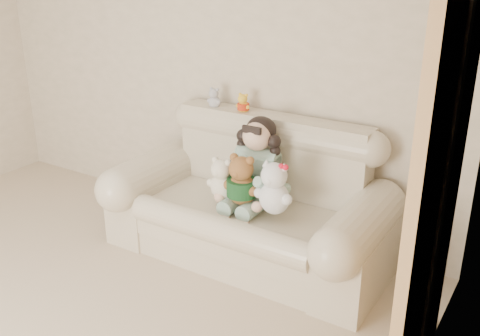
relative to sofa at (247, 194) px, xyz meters
name	(u,v)px	position (x,y,z in m)	size (l,w,h in m)	color
wall_back	(198,65)	(-0.79, 0.50, 0.78)	(4.50, 4.50, 0.00)	beige
wall_right	(326,304)	(1.46, -2.00, 0.78)	(5.00, 5.00, 0.00)	beige
sofa	(247,194)	(0.00, 0.00, 0.00)	(2.10, 0.95, 1.03)	beige
door_panel	(435,199)	(1.43, -0.60, 0.54)	(0.06, 0.90, 2.10)	#B77C4E
seated_child	(257,161)	(0.04, 0.08, 0.24)	(0.40, 0.49, 0.67)	#2E7056
brown_teddy	(242,175)	(0.04, -0.14, 0.20)	(0.28, 0.21, 0.43)	brown
white_cat	(275,183)	(0.30, -0.15, 0.21)	(0.29, 0.22, 0.45)	white
cream_teddy	(222,175)	(-0.13, -0.14, 0.17)	(0.24, 0.18, 0.37)	white
yellow_mini_bear	(243,101)	(-0.25, 0.34, 0.59)	(0.12, 0.09, 0.18)	#FFB135
grey_mini_plush	(214,96)	(-0.52, 0.34, 0.59)	(0.13, 0.10, 0.20)	silver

